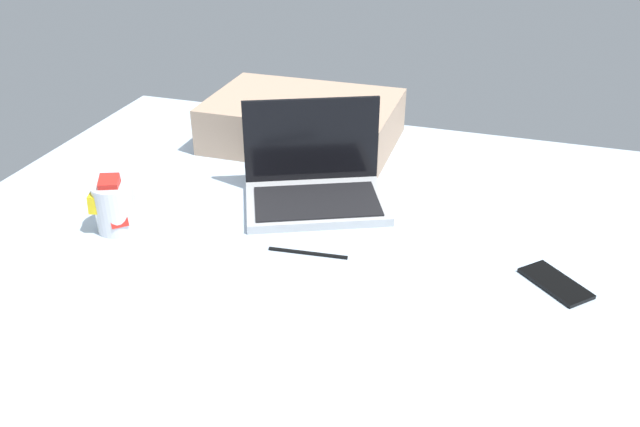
{
  "coord_description": "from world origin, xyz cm",
  "views": [
    {
      "loc": [
        33.52,
        -119.36,
        93.31
      ],
      "look_at": [
        -3.66,
        -1.3,
        24.0
      ],
      "focal_mm": 37.0,
      "sensor_mm": 36.0,
      "label": 1
    }
  ],
  "objects_px": {
    "pillow": "(303,121)",
    "laptop": "(315,184)",
    "cell_phone": "(555,283)",
    "snack_cup": "(114,206)"
  },
  "relations": [
    {
      "from": "snack_cup",
      "to": "pillow",
      "type": "distance_m",
      "value": 0.64
    },
    {
      "from": "snack_cup",
      "to": "pillow",
      "type": "height_order",
      "value": "snack_cup"
    },
    {
      "from": "laptop",
      "to": "pillow",
      "type": "xyz_separation_m",
      "value": [
        -0.14,
        0.33,
        0.02
      ]
    },
    {
      "from": "laptop",
      "to": "snack_cup",
      "type": "relative_size",
      "value": 2.95
    },
    {
      "from": "cell_phone",
      "to": "pillow",
      "type": "relative_size",
      "value": 0.27
    },
    {
      "from": "pillow",
      "to": "laptop",
      "type": "bearing_deg",
      "value": -66.9
    },
    {
      "from": "cell_phone",
      "to": "laptop",
      "type": "bearing_deg",
      "value": -64.48
    },
    {
      "from": "snack_cup",
      "to": "cell_phone",
      "type": "xyz_separation_m",
      "value": [
        0.94,
        0.07,
        -0.06
      ]
    },
    {
      "from": "snack_cup",
      "to": "pillow",
      "type": "bearing_deg",
      "value": 68.22
    },
    {
      "from": "laptop",
      "to": "cell_phone",
      "type": "bearing_deg",
      "value": -42.82
    }
  ]
}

